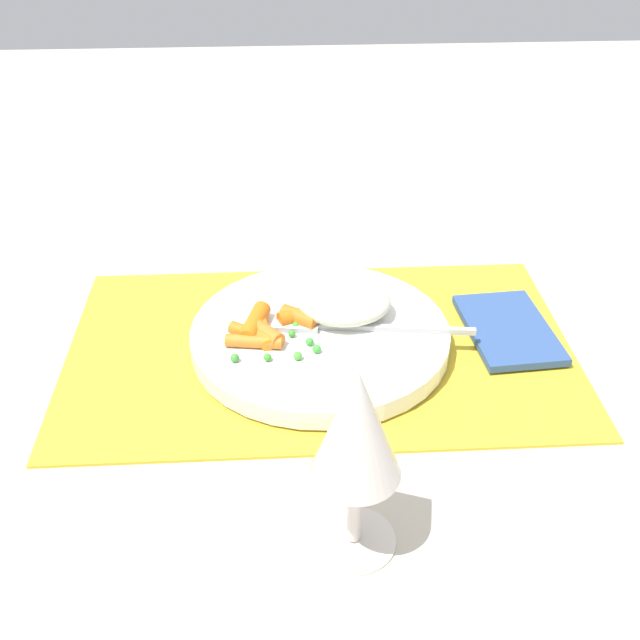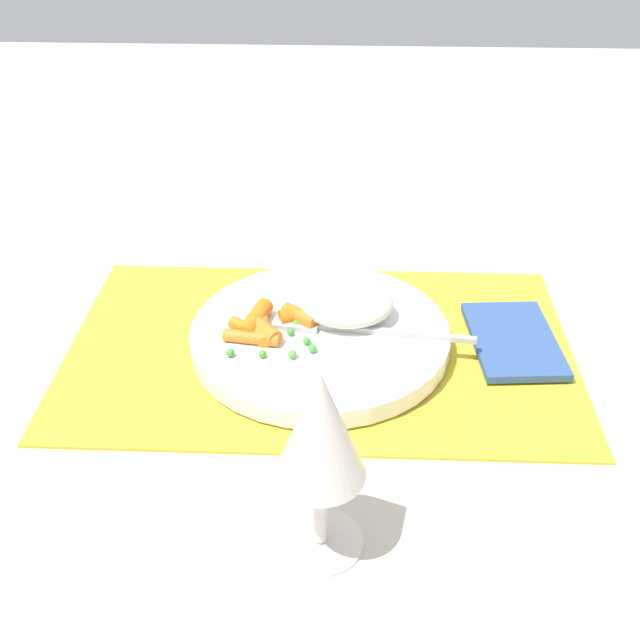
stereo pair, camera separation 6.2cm
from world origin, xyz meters
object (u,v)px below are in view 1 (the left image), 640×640
Objects in this scene: rice_mound at (344,302)px; fork at (352,327)px; wine_glass at (357,431)px; carrot_portion at (269,327)px; plate at (320,336)px; napkin at (508,329)px.

rice_mound is 0.03m from fork.
wine_glass is at bearing 86.70° from rice_mound.
carrot_portion is 0.47× the size of fork.
fork is at bearing -95.15° from wine_glass.
napkin is (-0.20, -0.01, -0.01)m from plate.
plate is 1.99× the size of napkin.
carrot_portion is at bearing 2.10° from fork.
plate is 0.26m from wine_glass.
plate is 2.76× the size of carrot_portion.
plate is 0.04m from rice_mound.
fork reaches higher than napkin.
plate is at bearing 40.32° from rice_mound.
carrot_portion is 0.25m from napkin.
rice_mound is 0.47× the size of fork.
fork is 1.25× the size of wine_glass.
fork is at bearing -177.90° from carrot_portion.
carrot_portion is at bearing 20.81° from rice_mound.
wine_glass is (-0.01, 0.25, 0.09)m from plate.
wine_glass is at bearing 104.27° from carrot_portion.
carrot_portion is at bearing 3.98° from napkin.
plate is 0.20m from napkin.
carrot_portion is 0.72× the size of napkin.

